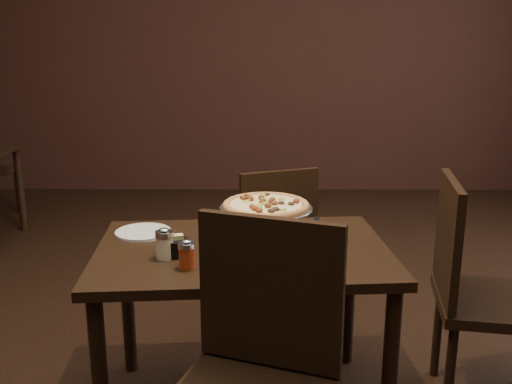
{
  "coord_description": "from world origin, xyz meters",
  "views": [
    {
      "loc": [
        0.15,
        -2.07,
        1.42
      ],
      "look_at": [
        0.14,
        -0.0,
        0.88
      ],
      "focal_mm": 40.0,
      "sensor_mm": 36.0,
      "label": 1
    }
  ],
  "objects": [
    {
      "name": "plate_left",
      "position": [
        -0.32,
        0.11,
        0.69
      ],
      "size": [
        0.22,
        0.22,
        0.01
      ],
      "primitive_type": "cylinder",
      "color": "silver",
      "rests_on": "dining_table"
    },
    {
      "name": "dining_table",
      "position": [
        0.09,
        -0.05,
        0.59
      ],
      "size": [
        1.14,
        0.81,
        0.68
      ],
      "rotation": [
        0.0,
        0.0,
        0.08
      ],
      "color": "black",
      "rests_on": "ground"
    },
    {
      "name": "chair_far",
      "position": [
        0.21,
        0.65,
        0.46
      ],
      "size": [
        0.51,
        0.51,
        0.85
      ],
      "rotation": [
        0.0,
        0.0,
        3.51
      ],
      "color": "black",
      "rests_on": "ground"
    },
    {
      "name": "pizza_stand",
      "position": [
        0.18,
        0.08,
        0.81
      ],
      "size": [
        0.37,
        0.37,
        0.15
      ],
      "color": "silver",
      "rests_on": "dining_table"
    },
    {
      "name": "pepper_flake_shaker",
      "position": [
        -0.1,
        -0.25,
        0.73
      ],
      "size": [
        0.06,
        0.06,
        0.1
      ],
      "color": "maroon",
      "rests_on": "dining_table"
    },
    {
      "name": "packet_caddy",
      "position": [
        -0.16,
        -0.13,
        0.72
      ],
      "size": [
        0.1,
        0.1,
        0.08
      ],
      "rotation": [
        0.0,
        0.0,
        0.3
      ],
      "color": "black",
      "rests_on": "dining_table"
    },
    {
      "name": "plate_near",
      "position": [
        0.24,
        -0.28,
        0.69
      ],
      "size": [
        0.24,
        0.24,
        0.01
      ],
      "primitive_type": "cylinder",
      "color": "silver",
      "rests_on": "dining_table"
    },
    {
      "name": "parmesan_shaker",
      "position": [
        -0.19,
        -0.16,
        0.74
      ],
      "size": [
        0.06,
        0.06,
        0.11
      ],
      "color": "beige",
      "rests_on": "dining_table"
    },
    {
      "name": "room",
      "position": [
        0.06,
        0.03,
        1.4
      ],
      "size": [
        6.04,
        7.04,
        2.84
      ],
      "color": "black",
      "rests_on": "ground"
    },
    {
      "name": "chair_near",
      "position": [
        0.14,
        -0.64,
        0.52
      ],
      "size": [
        0.56,
        0.56,
        0.94
      ],
      "rotation": [
        0.0,
        0.0,
        -0.35
      ],
      "color": "black",
      "rests_on": "ground"
    },
    {
      "name": "chair_side",
      "position": [
        1.0,
        -0.01,
        0.51
      ],
      "size": [
        0.5,
        0.5,
        0.93
      ],
      "rotation": [
        0.0,
        0.0,
        1.4
      ],
      "color": "black",
      "rests_on": "ground"
    },
    {
      "name": "napkin_stack",
      "position": [
        0.31,
        -0.22,
        0.69
      ],
      "size": [
        0.2,
        0.2,
        0.02
      ],
      "primitive_type": "cube",
      "rotation": [
        0.0,
        0.0,
        -0.33
      ],
      "color": "white",
      "rests_on": "dining_table"
    },
    {
      "name": "serving_spatula",
      "position": [
        0.35,
        -0.13,
        0.8
      ],
      "size": [
        0.13,
        0.13,
        0.02
      ],
      "rotation": [
        0.0,
        0.0,
        -0.18
      ],
      "color": "silver",
      "rests_on": "pizza_stand"
    }
  ]
}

